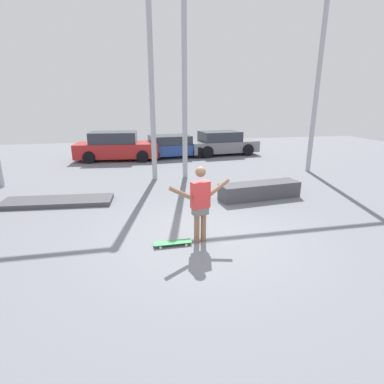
{
  "coord_description": "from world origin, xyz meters",
  "views": [
    {
      "loc": [
        -1.6,
        -6.05,
        3.03
      ],
      "look_at": [
        -0.06,
        1.2,
        0.77
      ],
      "focal_mm": 28.0,
      "sensor_mm": 36.0,
      "label": 1
    }
  ],
  "objects_px": {
    "skateboard": "(173,243)",
    "parked_car_blue": "(172,146)",
    "grind_box": "(259,190)",
    "manual_pad": "(58,201)",
    "parked_car_red": "(117,147)",
    "skateboarder": "(200,201)",
    "parked_car_grey": "(221,143)"
  },
  "relations": [
    {
      "from": "grind_box",
      "to": "parked_car_red",
      "type": "xyz_separation_m",
      "value": [
        -4.69,
        7.76,
        0.45
      ]
    },
    {
      "from": "parked_car_red",
      "to": "parked_car_blue",
      "type": "height_order",
      "value": "parked_car_red"
    },
    {
      "from": "grind_box",
      "to": "parked_car_red",
      "type": "bearing_deg",
      "value": 121.16
    },
    {
      "from": "parked_car_blue",
      "to": "parked_car_grey",
      "type": "distance_m",
      "value": 2.97
    },
    {
      "from": "skateboard",
      "to": "grind_box",
      "type": "distance_m",
      "value": 4.26
    },
    {
      "from": "parked_car_blue",
      "to": "parked_car_grey",
      "type": "xyz_separation_m",
      "value": [
        2.97,
        0.21,
        0.06
      ]
    },
    {
      "from": "skateboarder",
      "to": "parked_car_red",
      "type": "height_order",
      "value": "skateboarder"
    },
    {
      "from": "skateboarder",
      "to": "parked_car_grey",
      "type": "xyz_separation_m",
      "value": [
        3.9,
        10.92,
        -0.31
      ]
    },
    {
      "from": "skateboard",
      "to": "parked_car_grey",
      "type": "height_order",
      "value": "parked_car_grey"
    },
    {
      "from": "skateboarder",
      "to": "skateboard",
      "type": "xyz_separation_m",
      "value": [
        -0.63,
        -0.06,
        -0.9
      ]
    },
    {
      "from": "skateboard",
      "to": "parked_car_blue",
      "type": "xyz_separation_m",
      "value": [
        1.56,
        10.77,
        0.53
      ]
    },
    {
      "from": "skateboard",
      "to": "manual_pad",
      "type": "bearing_deg",
      "value": 130.39
    },
    {
      "from": "parked_car_blue",
      "to": "manual_pad",
      "type": "bearing_deg",
      "value": -127.37
    },
    {
      "from": "grind_box",
      "to": "parked_car_grey",
      "type": "xyz_separation_m",
      "value": [
        1.28,
        8.24,
        0.4
      ]
    },
    {
      "from": "skateboard",
      "to": "grind_box",
      "type": "height_order",
      "value": "grind_box"
    },
    {
      "from": "skateboard",
      "to": "parked_car_grey",
      "type": "bearing_deg",
      "value": 66.89
    },
    {
      "from": "skateboarder",
      "to": "parked_car_grey",
      "type": "distance_m",
      "value": 11.6
    },
    {
      "from": "skateboarder",
      "to": "skateboard",
      "type": "bearing_deg",
      "value": 169.68
    },
    {
      "from": "manual_pad",
      "to": "parked_car_grey",
      "type": "bearing_deg",
      "value": 44.57
    },
    {
      "from": "parked_car_red",
      "to": "parked_car_grey",
      "type": "height_order",
      "value": "parked_car_red"
    },
    {
      "from": "manual_pad",
      "to": "parked_car_red",
      "type": "bearing_deg",
      "value": 76.99
    },
    {
      "from": "manual_pad",
      "to": "parked_car_grey",
      "type": "distance_m",
      "value": 10.67
    },
    {
      "from": "parked_car_blue",
      "to": "skateboarder",
      "type": "bearing_deg",
      "value": -99.89
    },
    {
      "from": "skateboard",
      "to": "parked_car_grey",
      "type": "relative_size",
      "value": 0.2
    },
    {
      "from": "skateboard",
      "to": "grind_box",
      "type": "xyz_separation_m",
      "value": [
        3.25,
        2.74,
        0.19
      ]
    },
    {
      "from": "skateboarder",
      "to": "parked_car_red",
      "type": "distance_m",
      "value": 10.65
    },
    {
      "from": "skateboarder",
      "to": "grind_box",
      "type": "relative_size",
      "value": 0.65
    },
    {
      "from": "grind_box",
      "to": "manual_pad",
      "type": "relative_size",
      "value": 0.81
    },
    {
      "from": "grind_box",
      "to": "skateboarder",
      "type": "bearing_deg",
      "value": -134.4
    },
    {
      "from": "parked_car_red",
      "to": "parked_car_grey",
      "type": "bearing_deg",
      "value": 10.11
    },
    {
      "from": "manual_pad",
      "to": "grind_box",
      "type": "bearing_deg",
      "value": -6.93
    },
    {
      "from": "parked_car_grey",
      "to": "skateboard",
      "type": "bearing_deg",
      "value": -118.27
    }
  ]
}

